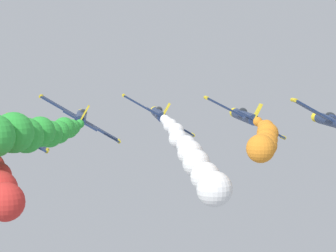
{
  "coord_description": "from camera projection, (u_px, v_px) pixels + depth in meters",
  "views": [
    {
      "loc": [
        -6.96,
        -68.74,
        126.46
      ],
      "look_at": [
        0.0,
        0.0,
        119.97
      ],
      "focal_mm": 76.13,
      "sensor_mm": 36.0,
      "label": 1
    }
  ],
  "objects": [
    {
      "name": "airplane_lead",
      "position": [
        159.0,
        114.0,
        82.31
      ],
      "size": [
        8.46,
        10.35,
        5.09
      ],
      "rotation": [
        0.0,
        0.52,
        0.0
      ],
      "color": "navy"
    },
    {
      "name": "smoke_trail_lead",
      "position": [
        196.0,
        162.0,
        60.01
      ],
      "size": [
        3.86,
        22.64,
        5.6
      ],
      "color": "white"
    },
    {
      "name": "airplane_left_inner",
      "position": [
        81.0,
        117.0,
        73.8
      ],
      "size": [
        8.4,
        10.35,
        5.19
      ],
      "rotation": [
        0.0,
        0.54,
        0.0
      ],
      "color": "navy"
    },
    {
      "name": "smoke_trail_left_inner",
      "position": [
        30.0,
        133.0,
        50.78
      ],
      "size": [
        6.81,
        22.74,
        3.22
      ],
      "color": "green"
    },
    {
      "name": "airplane_right_inner",
      "position": [
        244.0,
        116.0,
        74.79
      ],
      "size": [
        8.67,
        10.35,
        4.69
      ],
      "rotation": [
        0.0,
        0.48,
        0.0
      ],
      "color": "navy"
    },
    {
      "name": "smoke_trail_right_inner",
      "position": [
        264.0,
        139.0,
        58.48
      ],
      "size": [
        4.48,
        14.56,
        2.65
      ],
      "color": "orange"
    },
    {
      "name": "airplane_left_outer",
      "position": [
        4.0,
        126.0,
        66.84
      ],
      "size": [
        8.59,
        10.35,
        4.85
      ],
      "rotation": [
        0.0,
        0.49,
        0.0
      ],
      "color": "navy"
    },
    {
      "name": "airplane_right_outer",
      "position": [
        334.0,
        121.0,
        68.17
      ],
      "size": [
        8.55,
        10.35,
        4.91
      ],
      "rotation": [
        0.0,
        0.5,
        0.0
      ],
      "color": "navy"
    }
  ]
}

